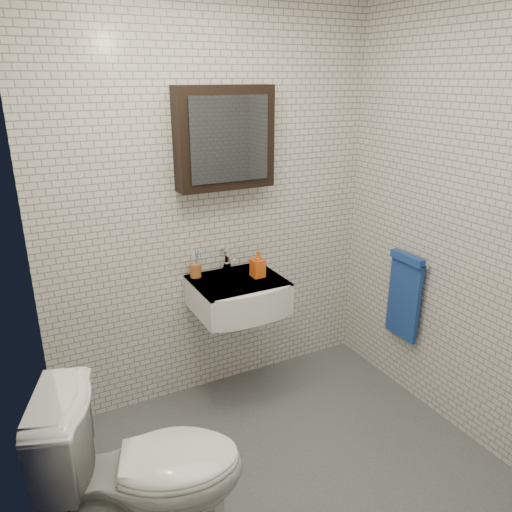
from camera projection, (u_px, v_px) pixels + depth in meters
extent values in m
cube|color=#4E5156|center=(292.00, 472.00, 2.73)|extent=(2.20, 2.00, 0.01)
cube|color=silver|center=(214.00, 210.00, 3.14)|extent=(2.20, 0.02, 2.50)
cube|color=silver|center=(479.00, 364.00, 1.47)|extent=(2.20, 0.02, 2.50)
cube|color=silver|center=(44.00, 308.00, 1.83)|extent=(0.02, 2.00, 2.50)
cube|color=silver|center=(466.00, 228.00, 2.78)|extent=(0.02, 2.00, 2.50)
cube|color=white|center=(238.00, 294.00, 3.14)|extent=(0.55, 0.45, 0.20)
cylinder|color=silver|center=(236.00, 280.00, 3.13)|extent=(0.31, 0.31, 0.02)
cylinder|color=silver|center=(236.00, 279.00, 3.13)|extent=(0.04, 0.04, 0.01)
cube|color=white|center=(238.00, 280.00, 3.11)|extent=(0.55, 0.45, 0.01)
cylinder|color=silver|center=(227.00, 267.00, 3.24)|extent=(0.06, 0.06, 0.06)
cylinder|color=silver|center=(226.00, 258.00, 3.22)|extent=(0.03, 0.03, 0.08)
cylinder|color=silver|center=(230.00, 257.00, 3.15)|extent=(0.02, 0.12, 0.02)
cube|color=silver|center=(224.00, 249.00, 3.22)|extent=(0.02, 0.09, 0.01)
cube|color=black|center=(224.00, 138.00, 2.95)|extent=(0.60, 0.14, 0.60)
cube|color=#3F444C|center=(230.00, 140.00, 2.88)|extent=(0.49, 0.01, 0.49)
cylinder|color=silver|center=(410.00, 260.00, 3.16)|extent=(0.02, 0.30, 0.02)
cylinder|color=silver|center=(398.00, 253.00, 3.27)|extent=(0.04, 0.02, 0.02)
cylinder|color=silver|center=(428.00, 266.00, 3.06)|extent=(0.04, 0.02, 0.02)
cube|color=#205C97|center=(404.00, 299.00, 3.24)|extent=(0.03, 0.26, 0.54)
cube|color=#205C97|center=(407.00, 258.00, 3.14)|extent=(0.05, 0.26, 0.05)
cylinder|color=#AA5A2A|center=(195.00, 270.00, 3.14)|extent=(0.07, 0.07, 0.09)
cylinder|color=white|center=(194.00, 263.00, 3.11)|extent=(0.02, 0.03, 0.17)
cylinder|color=#3A7BBC|center=(197.00, 263.00, 3.12)|extent=(0.01, 0.02, 0.15)
cylinder|color=white|center=(194.00, 261.00, 3.13)|extent=(0.02, 0.03, 0.18)
cylinder|color=#3A7BBC|center=(197.00, 262.00, 3.13)|extent=(0.02, 0.04, 0.16)
imported|color=orange|center=(258.00, 264.00, 3.13)|extent=(0.08, 0.08, 0.17)
imported|color=white|center=(147.00, 470.00, 2.18)|extent=(0.95, 0.72, 0.86)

